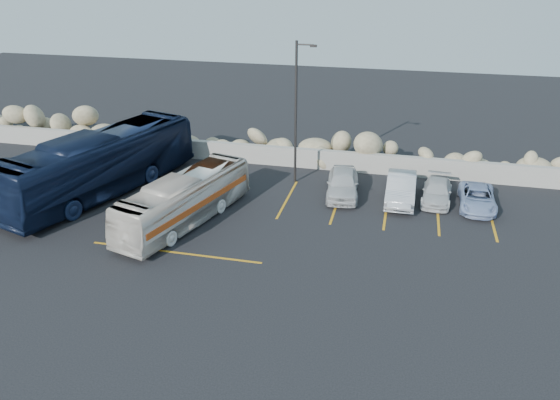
% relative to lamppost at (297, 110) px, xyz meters
% --- Properties ---
extents(ground, '(90.00, 90.00, 0.00)m').
position_rel_lamppost_xyz_m(ground, '(-2.56, -9.50, -4.30)').
color(ground, black).
rests_on(ground, ground).
extents(seawall, '(60.00, 0.40, 1.20)m').
position_rel_lamppost_xyz_m(seawall, '(-2.56, 2.50, -3.70)').
color(seawall, gray).
rests_on(seawall, ground).
extents(riprap_pile, '(54.00, 2.80, 2.60)m').
position_rel_lamppost_xyz_m(riprap_pile, '(-2.56, 3.70, -3.00)').
color(riprap_pile, '#958461').
rests_on(riprap_pile, ground).
extents(parking_lines, '(18.16, 9.36, 0.01)m').
position_rel_lamppost_xyz_m(parking_lines, '(2.09, -3.93, -4.29)').
color(parking_lines, '#C78817').
rests_on(parking_lines, ground).
extents(lamppost, '(1.14, 0.18, 8.00)m').
position_rel_lamppost_xyz_m(lamppost, '(0.00, 0.00, 0.00)').
color(lamppost, '#2A2725').
rests_on(lamppost, ground).
extents(vintage_bus, '(4.29, 8.87, 2.41)m').
position_rel_lamppost_xyz_m(vintage_bus, '(-4.24, -6.31, -3.09)').
color(vintage_bus, silver).
rests_on(vintage_bus, ground).
extents(tour_coach, '(6.38, 12.57, 3.42)m').
position_rel_lamppost_xyz_m(tour_coach, '(-10.07, -3.93, -2.59)').
color(tour_coach, black).
rests_on(tour_coach, ground).
extents(car_a, '(2.09, 4.33, 1.43)m').
position_rel_lamppost_xyz_m(car_a, '(2.87, -1.30, -3.58)').
color(car_a, silver).
rests_on(car_a, ground).
extents(car_b, '(1.52, 4.32, 1.42)m').
position_rel_lamppost_xyz_m(car_b, '(5.98, -1.27, -3.58)').
color(car_b, silver).
rests_on(car_b, ground).
extents(car_c, '(1.77, 3.75, 1.06)m').
position_rel_lamppost_xyz_m(car_c, '(7.88, -0.86, -3.77)').
color(car_c, silver).
rests_on(car_c, ground).
extents(car_d, '(1.87, 3.89, 1.07)m').
position_rel_lamppost_xyz_m(car_d, '(9.91, -1.26, -3.76)').
color(car_d, '#8CA0C7').
rests_on(car_d, ground).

